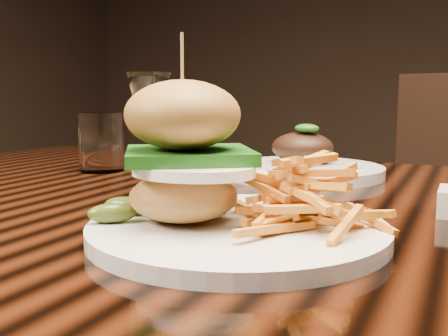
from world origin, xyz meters
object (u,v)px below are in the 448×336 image
at_px(dining_table, 294,257).
at_px(burger_plate, 231,186).
at_px(wine_glass, 149,106).
at_px(far_dish, 302,166).

height_order(dining_table, burger_plate, burger_plate).
relative_size(wine_glass, far_dish, 0.61).
distance_m(wine_glass, far_dish, 0.31).
height_order(burger_plate, far_dish, burger_plate).
bearing_deg(burger_plate, far_dish, 75.47).
xyz_separation_m(wine_glass, far_dish, (0.14, 0.25, -0.11)).
height_order(dining_table, far_dish, far_dish).
distance_m(burger_plate, far_dish, 0.41).
relative_size(dining_table, wine_glass, 9.53).
bearing_deg(wine_glass, far_dish, 59.74).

